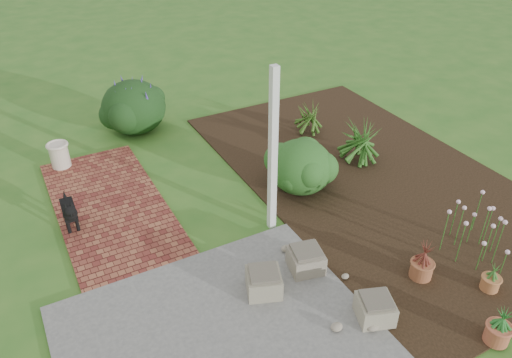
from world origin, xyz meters
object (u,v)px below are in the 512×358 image
black_dog (69,211)px  evergreen_shrub (301,166)px  stone_trough_near (375,309)px  cream_ceramic_urn (59,155)px

black_dog → evergreen_shrub: 3.59m
stone_trough_near → black_dog: (-2.81, 3.45, 0.18)m
cream_ceramic_urn → evergreen_shrub: evergreen_shrub is taller
evergreen_shrub → cream_ceramic_urn: bearing=142.3°
stone_trough_near → cream_ceramic_urn: (-2.63, 5.35, 0.08)m
stone_trough_near → black_dog: 4.45m
black_dog → cream_ceramic_urn: black_dog is taller
stone_trough_near → black_dog: black_dog is taller
stone_trough_near → evergreen_shrub: evergreen_shrub is taller
stone_trough_near → cream_ceramic_urn: bearing=116.2°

